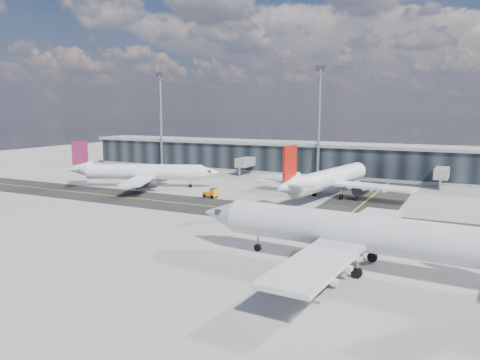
{
  "coord_description": "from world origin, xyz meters",
  "views": [
    {
      "loc": [
        36.68,
        -69.49,
        17.8
      ],
      "look_at": [
        -1.76,
        6.34,
        5.0
      ],
      "focal_mm": 35.0,
      "sensor_mm": 36.0,
      "label": 1
    }
  ],
  "objects_px": {
    "airliner_near": "(363,233)",
    "airliner_redtail": "(329,179)",
    "baggage_tug": "(211,193)",
    "service_van": "(369,188)",
    "airliner_af": "(142,172)"
  },
  "relations": [
    {
      "from": "airliner_near",
      "to": "service_van",
      "type": "height_order",
      "value": "airliner_near"
    },
    {
      "from": "airliner_near",
      "to": "baggage_tug",
      "type": "relative_size",
      "value": 12.39
    },
    {
      "from": "service_van",
      "to": "airliner_af",
      "type": "bearing_deg",
      "value": -153.52
    },
    {
      "from": "airliner_af",
      "to": "baggage_tug",
      "type": "xyz_separation_m",
      "value": [
        21.09,
        -4.36,
        -2.51
      ]
    },
    {
      "from": "baggage_tug",
      "to": "airliner_near",
      "type": "bearing_deg",
      "value": 63.85
    },
    {
      "from": "airliner_redtail",
      "to": "baggage_tug",
      "type": "bearing_deg",
      "value": -144.01
    },
    {
      "from": "airliner_redtail",
      "to": "baggage_tug",
      "type": "height_order",
      "value": "airliner_redtail"
    },
    {
      "from": "airliner_near",
      "to": "airliner_redtail",
      "type": "bearing_deg",
      "value": 24.68
    },
    {
      "from": "baggage_tug",
      "to": "service_van",
      "type": "distance_m",
      "value": 35.19
    },
    {
      "from": "airliner_redtail",
      "to": "baggage_tug",
      "type": "distance_m",
      "value": 24.07
    },
    {
      "from": "baggage_tug",
      "to": "service_van",
      "type": "height_order",
      "value": "baggage_tug"
    },
    {
      "from": "airliner_near",
      "to": "baggage_tug",
      "type": "height_order",
      "value": "airliner_near"
    },
    {
      "from": "airliner_near",
      "to": "service_van",
      "type": "distance_m",
      "value": 53.3
    },
    {
      "from": "service_van",
      "to": "airliner_near",
      "type": "bearing_deg",
      "value": -73.5
    },
    {
      "from": "baggage_tug",
      "to": "service_van",
      "type": "bearing_deg",
      "value": 142.56
    }
  ]
}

